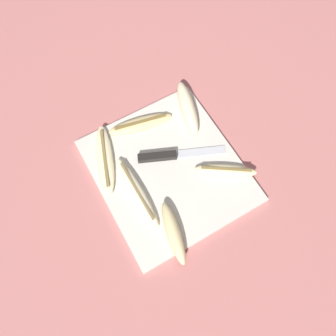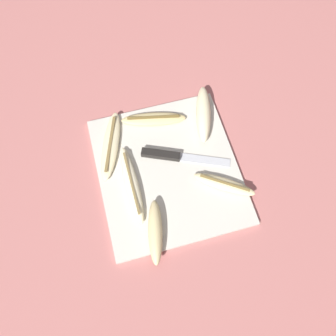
% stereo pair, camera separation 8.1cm
% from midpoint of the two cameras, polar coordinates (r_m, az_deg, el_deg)
% --- Properties ---
extents(ground_plane, '(4.00, 4.00, 0.00)m').
position_cam_midpoint_polar(ground_plane, '(0.85, -2.69, -0.88)').
color(ground_plane, '#B76B66').
extents(cutting_board, '(0.39, 0.35, 0.01)m').
position_cam_midpoint_polar(cutting_board, '(0.85, -2.71, -0.73)').
color(cutting_board, beige).
rests_on(cutting_board, ground_plane).
extents(knife, '(0.11, 0.22, 0.02)m').
position_cam_midpoint_polar(knife, '(0.85, -3.07, 1.78)').
color(knife, black).
rests_on(knife, cutting_board).
extents(banana_cream_curved, '(0.20, 0.11, 0.02)m').
position_cam_midpoint_polar(banana_cream_curved, '(0.87, -13.51, 1.21)').
color(banana_cream_curved, beige).
rests_on(banana_cream_curved, cutting_board).
extents(banana_bright_far, '(0.21, 0.03, 0.02)m').
position_cam_midpoint_polar(banana_bright_far, '(0.82, -8.21, -4.52)').
color(banana_bright_far, beige).
rests_on(banana_bright_far, cutting_board).
extents(banana_soft_right, '(0.12, 0.15, 0.02)m').
position_cam_midpoint_polar(banana_soft_right, '(0.84, 7.35, -0.78)').
color(banana_soft_right, beige).
rests_on(banana_soft_right, cutting_board).
extents(banana_mellow_near, '(0.16, 0.07, 0.04)m').
position_cam_midpoint_polar(banana_mellow_near, '(0.78, -2.05, -11.54)').
color(banana_mellow_near, beige).
rests_on(banana_mellow_near, cutting_board).
extents(banana_spotted_left, '(0.08, 0.18, 0.02)m').
position_cam_midpoint_polar(banana_spotted_left, '(0.90, -7.48, 7.31)').
color(banana_spotted_left, '#DBC684').
rests_on(banana_spotted_left, cutting_board).
extents(banana_pale_long, '(0.18, 0.09, 0.04)m').
position_cam_midpoint_polar(banana_pale_long, '(0.90, 0.87, 10.19)').
color(banana_pale_long, beige).
rests_on(banana_pale_long, cutting_board).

